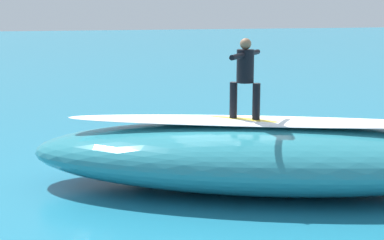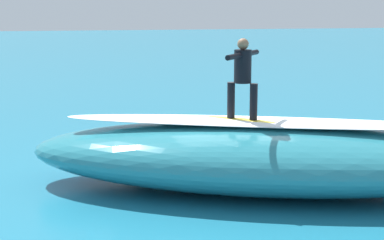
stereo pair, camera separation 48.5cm
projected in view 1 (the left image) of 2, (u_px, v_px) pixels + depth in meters
name	position (u px, v px, depth m)	size (l,w,h in m)	color
ground_plane	(222.00, 170.00, 13.52)	(120.00, 120.00, 0.00)	teal
wave_crest	(264.00, 157.00, 12.05)	(8.69, 3.04, 1.24)	teal
wave_foam_lip	(264.00, 121.00, 11.92)	(7.38, 1.06, 0.08)	white
surfboard_riding	(244.00, 121.00, 11.97)	(2.24, 0.50, 0.08)	yellow
surfer_riding	(245.00, 72.00, 11.80)	(0.91, 1.17, 1.47)	black
surfboard_paddling	(149.00, 154.00, 14.74)	(2.43, 0.52, 0.08)	#EAE5C6
surfer_paddling	(148.00, 148.00, 14.59)	(0.72, 1.59, 0.29)	black
foam_patch_near	(381.00, 159.00, 14.23)	(0.82, 0.63, 0.11)	white
foam_patch_mid	(114.00, 158.00, 14.29)	(0.57, 0.40, 0.11)	white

